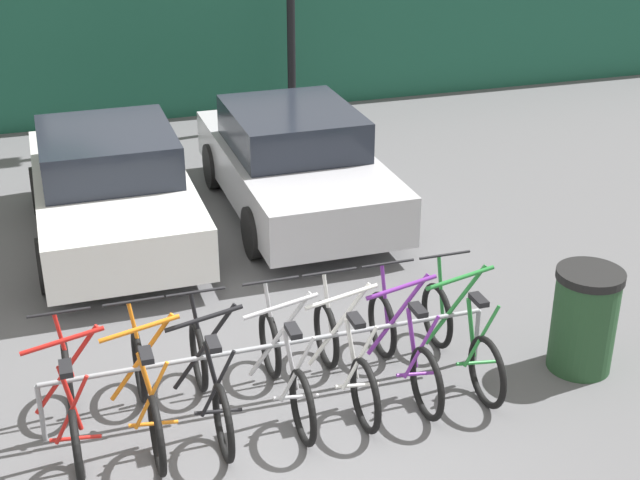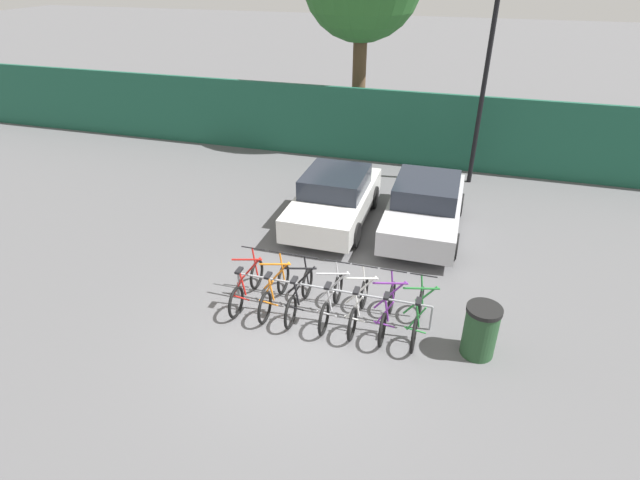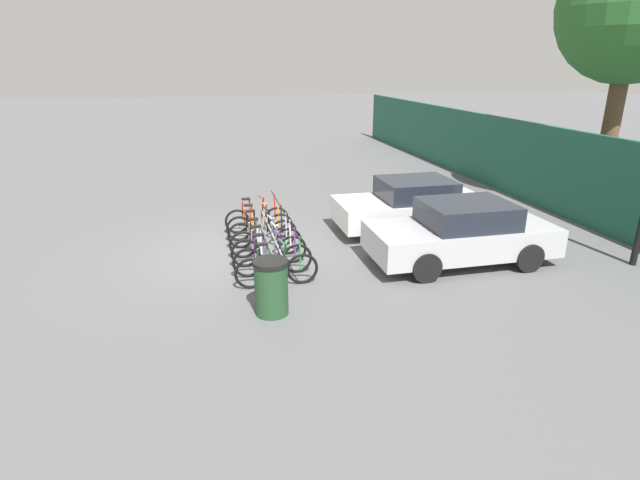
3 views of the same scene
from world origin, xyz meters
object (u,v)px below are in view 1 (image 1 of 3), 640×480
Objects in this scene: bicycle_green at (461,338)px; car_white at (111,187)px; car_silver at (294,162)px; bicycle_purple at (403,348)px; bicycle_silver at (285,369)px; trash_bin at (584,320)px; bike_rack at (274,351)px; bicycle_black at (210,383)px; bicycle_orange at (147,394)px; bicycle_red at (72,408)px; bicycle_white at (345,359)px.

car_white is at bearing 122.72° from bicycle_green.
car_white is 2.40m from car_silver.
bicycle_purple is 0.58m from bicycle_green.
bicycle_silver is 1.66× the size of trash_bin.
bike_rack is 1.20m from bicycle_purple.
bicycle_black is at bearing -179.67° from bicycle_silver.
car_white reaches higher than bicycle_orange.
bicycle_silver is at bearing -67.82° from bike_rack.
bicycle_red is at bearing 178.59° from bicycle_green.
trash_bin is at bearing -48.07° from car_white.
bicycle_silver is 1.00× the size of bicycle_green.
bike_rack is 2.39× the size of bicycle_orange.
bicycle_orange is at bearing -178.31° from bicycle_black.
bicycle_green is at bearing -2.61° from bicycle_purple.
bicycle_white reaches higher than bike_rack.
bicycle_purple is 1.00× the size of bicycle_green.
bicycle_black and bicycle_purple have the same top height.
bicycle_red is 4.69m from trash_bin.
car_silver reaches higher than bike_rack.
bicycle_red is at bearing -175.20° from bike_rack.
bicycle_red reaches higher than trash_bin.
bicycle_white is (1.23, 0.00, 0.00)m from bicycle_black.
car_white is (-0.99, 3.93, 0.20)m from bike_rack.
bicycle_green is (1.77, -0.15, -0.11)m from bike_rack.
trash_bin is (3.52, -0.27, 0.14)m from bicycle_black.
car_silver reaches higher than bicycle_purple.
bicycle_white is 1.16m from bicycle_green.
car_silver is at bearing 93.52° from bicycle_green.
trash_bin is at bearing -7.02° from bicycle_red.
bicycle_red is at bearing -100.85° from car_white.
bicycle_silver is 1.00× the size of bicycle_purple.
car_white is 0.98× the size of car_silver.
bicycle_orange is at bearing 176.24° from trash_bin.
bike_rack is 0.99× the size of car_silver.
car_silver is (2.40, 0.17, 0.00)m from car_white.
bicycle_silver is at bearing -75.54° from car_white.
bicycle_red is at bearing -179.67° from bicycle_silver.
trash_bin is at bearing -8.13° from bike_rack.
car_silver reaches higher than bicycle_black.
bike_rack is at bearing -108.91° from car_silver.
car_white is at bearing 109.73° from bicycle_white.
bicycle_black reaches higher than bike_rack.
car_silver reaches higher than bicycle_green.
bicycle_black is 1.66× the size of trash_bin.
car_silver is at bearing 49.46° from bicycle_red.
car_white is at bearing 96.97° from bicycle_black.
bicycle_green is 4.93m from car_white.
car_silver is at bearing 62.85° from bicycle_orange.
bicycle_purple is (2.96, 0.00, 0.00)m from bicycle_red.
bicycle_black and bicycle_silver have the same top height.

